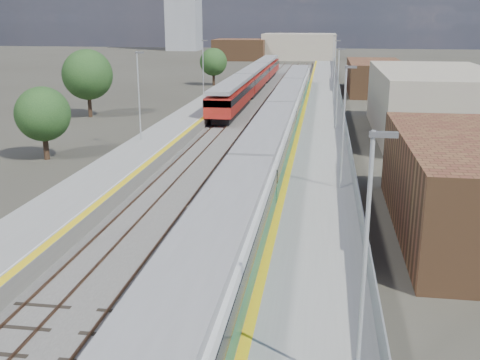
# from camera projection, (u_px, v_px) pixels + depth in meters

# --- Properties ---
(ground) EXTENTS (320.00, 320.00, 0.00)m
(ground) POSITION_uv_depth(u_px,v_px,m) (274.00, 122.00, 62.72)
(ground) COLOR #47443A
(ground) RESTS_ON ground
(ballast_bed) EXTENTS (10.50, 155.00, 0.06)m
(ballast_bed) POSITION_uv_depth(u_px,v_px,m) (257.00, 117.00, 65.41)
(ballast_bed) COLOR #565451
(ballast_bed) RESTS_ON ground
(tracks) EXTENTS (8.96, 160.00, 0.17)m
(tracks) POSITION_uv_depth(u_px,v_px,m) (264.00, 114.00, 66.89)
(tracks) COLOR #4C3323
(tracks) RESTS_ON ground
(platform_right) EXTENTS (4.70, 155.00, 8.52)m
(platform_right) POSITION_uv_depth(u_px,v_px,m) (322.00, 115.00, 64.19)
(platform_right) COLOR slate
(platform_right) RESTS_ON ground
(platform_left) EXTENTS (4.30, 155.00, 8.52)m
(platform_left) POSITION_uv_depth(u_px,v_px,m) (200.00, 112.00, 66.22)
(platform_left) COLOR slate
(platform_left) RESTS_ON ground
(buildings) EXTENTS (72.00, 185.50, 40.00)m
(buildings) POSITION_uv_depth(u_px,v_px,m) (236.00, 20.00, 146.49)
(buildings) COLOR brown
(buildings) RESTS_ON ground
(green_train) EXTENTS (2.98, 82.85, 3.28)m
(green_train) POSITION_uv_depth(u_px,v_px,m) (280.00, 120.00, 50.72)
(green_train) COLOR black
(green_train) RESTS_ON ground
(red_train) EXTENTS (2.98, 60.40, 3.76)m
(red_train) POSITION_uv_depth(u_px,v_px,m) (253.00, 78.00, 86.46)
(red_train) COLOR black
(red_train) RESTS_ON ground
(tree_a) EXTENTS (4.40, 4.40, 5.96)m
(tree_a) POSITION_uv_depth(u_px,v_px,m) (43.00, 114.00, 45.06)
(tree_a) COLOR #382619
(tree_a) RESTS_ON ground
(tree_b) EXTENTS (5.76, 5.76, 7.80)m
(tree_b) POSITION_uv_depth(u_px,v_px,m) (87.00, 75.00, 64.42)
(tree_b) COLOR #382619
(tree_b) RESTS_ON ground
(tree_c) EXTENTS (4.66, 4.66, 6.31)m
(tree_c) POSITION_uv_depth(u_px,v_px,m) (213.00, 62.00, 95.51)
(tree_c) COLOR #382619
(tree_c) RESTS_ON ground
(tree_d) EXTENTS (4.42, 4.42, 6.00)m
(tree_d) POSITION_uv_depth(u_px,v_px,m) (443.00, 80.00, 69.88)
(tree_d) COLOR #382619
(tree_d) RESTS_ON ground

